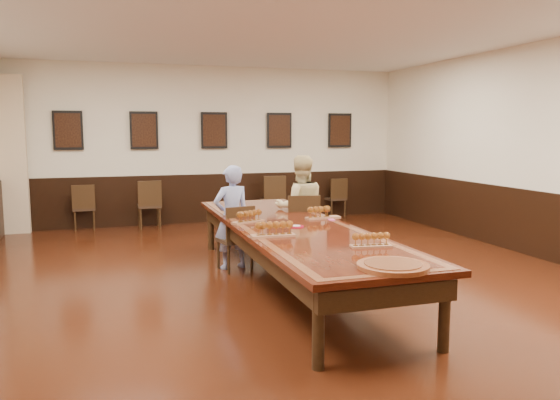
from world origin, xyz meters
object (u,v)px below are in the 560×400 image
object	(u,v)px
person_woman	(300,208)
carved_platter	(393,266)
spare_chair_a	(84,207)
person_man	(232,217)
spare_chair_b	(149,204)
chair_man	(235,238)
spare_chair_c	(272,199)
spare_chair_d	(335,197)
chair_woman	(301,227)
conference_table	(292,236)

from	to	relation	value
person_woman	carved_platter	distance (m)	3.56
spare_chair_a	person_man	bearing A→B (deg)	116.51
spare_chair_b	person_woman	world-z (taller)	person_woman
spare_chair_a	spare_chair_b	size ratio (longest dim) A/B	0.93
chair_man	carved_platter	size ratio (longest dim) A/B	1.24
spare_chair_c	carved_platter	distance (m)	6.89
chair_man	spare_chair_b	size ratio (longest dim) A/B	0.95
spare_chair_a	carved_platter	xyz separation A→B (m)	(2.69, -7.07, 0.33)
spare_chair_d	carved_platter	size ratio (longest dim) A/B	1.19
chair_woman	spare_chair_b	size ratio (longest dim) A/B	1.04
spare_chair_a	carved_platter	distance (m)	7.57
spare_chair_c	person_woman	distance (m)	3.34
chair_woman	spare_chair_b	bearing A→B (deg)	-51.30
chair_man	spare_chair_c	world-z (taller)	spare_chair_c
person_woman	carved_platter	size ratio (longest dim) A/B	2.13
conference_table	carved_platter	xyz separation A→B (m)	(0.12, -2.24, 0.16)
carved_platter	chair_man	bearing A→B (deg)	100.93
chair_man	spare_chair_b	world-z (taller)	spare_chair_b
conference_table	chair_man	bearing A→B (deg)	117.67
chair_man	spare_chair_c	xyz separation A→B (m)	(1.63, 3.61, 0.04)
carved_platter	person_man	bearing A→B (deg)	100.95
spare_chair_c	spare_chair_d	distance (m)	1.56
spare_chair_b	carved_platter	size ratio (longest dim) A/B	1.31
person_woman	chair_woman	bearing A→B (deg)	90.00
spare_chair_a	conference_table	world-z (taller)	spare_chair_a
conference_table	spare_chair_c	bearing A→B (deg)	76.12
spare_chair_c	carved_platter	xyz separation A→B (m)	(-1.01, -6.81, 0.28)
chair_woman	person_woman	world-z (taller)	person_woman
spare_chair_d	person_woman	xyz separation A→B (m)	(-2.10, -3.55, 0.34)
chair_woman	carved_platter	xyz separation A→B (m)	(-0.43, -3.42, 0.28)
chair_man	spare_chair_a	xyz separation A→B (m)	(-2.07, 3.87, -0.01)
spare_chair_b	conference_table	distance (m)	4.82
chair_woman	carved_platter	world-z (taller)	chair_woman
carved_platter	person_woman	bearing A→B (deg)	82.76
spare_chair_b	person_man	xyz separation A→B (m)	(0.85, -3.57, 0.24)
spare_chair_a	chair_man	bearing A→B (deg)	116.15
spare_chair_b	person_man	bearing A→B (deg)	102.10
spare_chair_b	chair_man	bearing A→B (deg)	102.06
spare_chair_b	spare_chair_c	bearing A→B (deg)	177.56
chair_woman	person_woman	xyz separation A→B (m)	(0.02, 0.10, 0.28)
spare_chair_c	conference_table	xyz separation A→B (m)	(-1.13, -4.57, 0.12)
spare_chair_a	person_woman	size ratio (longest dim) A/B	0.57
spare_chair_c	person_woman	xyz separation A→B (m)	(-0.57, -3.28, 0.28)
chair_woman	spare_chair_d	distance (m)	4.22
spare_chair_b	conference_table	bearing A→B (deg)	105.25
spare_chair_b	person_woman	xyz separation A→B (m)	(1.93, -3.33, 0.30)
spare_chair_c	person_man	bearing A→B (deg)	67.56
person_man	carved_platter	bearing A→B (deg)	89.07
conference_table	spare_chair_b	bearing A→B (deg)	106.49
chair_man	person_man	bearing A→B (deg)	-90.00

